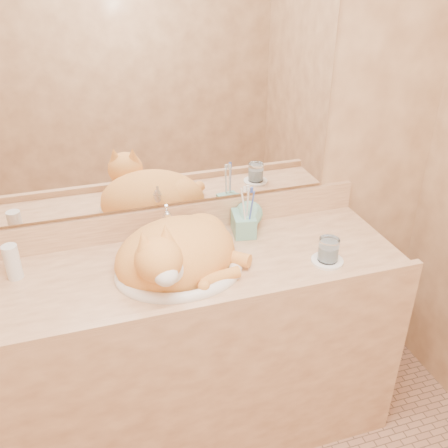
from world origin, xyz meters
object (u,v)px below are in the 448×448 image
object	(u,v)px
soap_dispenser	(247,220)
water_glass	(329,250)
vanity_counter	(193,353)
sink_basin	(179,255)
toothbrush_cup	(247,226)
cat	(176,252)

from	to	relation	value
soap_dispenser	water_glass	world-z (taller)	soap_dispenser
vanity_counter	sink_basin	bearing A→B (deg)	-155.66
vanity_counter	soap_dispenser	size ratio (longest dim) A/B	8.28
water_glass	toothbrush_cup	bearing A→B (deg)	131.67
cat	water_glass	xyz separation A→B (m)	(0.55, -0.11, -0.03)
cat	water_glass	size ratio (longest dim) A/B	5.24
cat	toothbrush_cup	xyz separation A→B (m)	(0.32, 0.14, -0.03)
vanity_counter	toothbrush_cup	distance (m)	0.56
vanity_counter	water_glass	size ratio (longest dim) A/B	18.07
vanity_counter	toothbrush_cup	xyz separation A→B (m)	(0.27, 0.13, 0.48)
sink_basin	cat	world-z (taller)	cat
vanity_counter	water_glass	xyz separation A→B (m)	(0.50, -0.12, 0.48)
cat	toothbrush_cup	size ratio (longest dim) A/B	3.97
vanity_counter	soap_dispenser	world-z (taller)	soap_dispenser
cat	soap_dispenser	bearing A→B (deg)	4.35
soap_dispenser	water_glass	distance (m)	0.34
soap_dispenser	cat	bearing A→B (deg)	-149.48
toothbrush_cup	vanity_counter	bearing A→B (deg)	-154.46
toothbrush_cup	water_glass	bearing A→B (deg)	-48.33
water_glass	sink_basin	bearing A→B (deg)	169.07
sink_basin	toothbrush_cup	world-z (taller)	sink_basin
vanity_counter	cat	bearing A→B (deg)	-168.43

